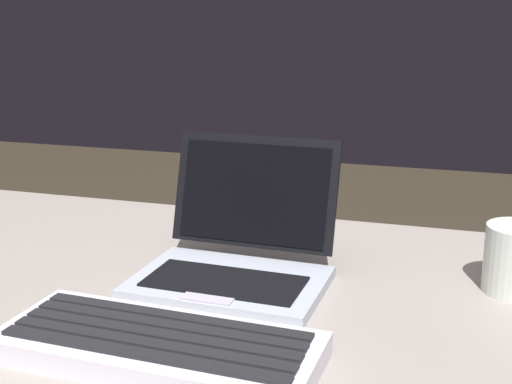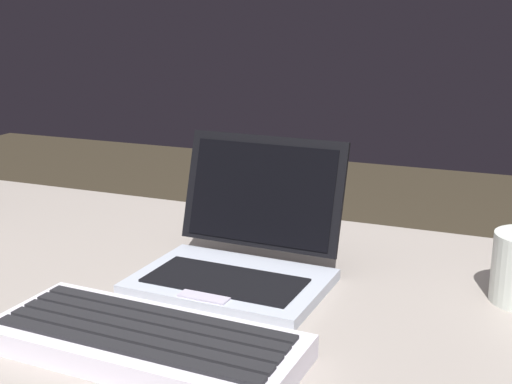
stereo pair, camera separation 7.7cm
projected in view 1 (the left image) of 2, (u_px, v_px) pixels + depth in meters
desk at (223, 351)px, 0.92m from camera, size 1.49×0.68×0.73m
laptop_front at (236, 255)px, 0.91m from camera, size 0.25×0.23×0.18m
external_keyboard at (161, 347)px, 0.71m from camera, size 0.34×0.15×0.03m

